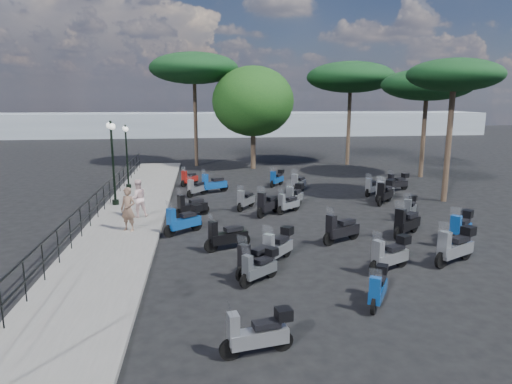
{
  "coord_description": "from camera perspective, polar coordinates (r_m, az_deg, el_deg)",
  "views": [
    {
      "loc": [
        -3.32,
        -17.38,
        5.22
      ],
      "look_at": [
        -1.07,
        1.57,
        1.2
      ],
      "focal_mm": 32.0,
      "sensor_mm": 36.0,
      "label": 1
    }
  ],
  "objects": [
    {
      "name": "scooter_7",
      "position": [
        14.65,
        2.73,
        -6.85
      ],
      "size": [
        1.23,
        1.43,
        1.37
      ],
      "rotation": [
        0.0,
        0.0,
        2.45
      ],
      "color": "black",
      "rests_on": "ground"
    },
    {
      "name": "lamp_post_2",
      "position": [
        26.41,
        -15.86,
        4.81
      ],
      "size": [
        0.43,
        1.02,
        3.53
      ],
      "rotation": [
        0.0,
        0.0,
        0.24
      ],
      "color": "black",
      "rests_on": "sidewalk"
    },
    {
      "name": "scooter_16",
      "position": [
        20.28,
        1.5,
        -1.57
      ],
      "size": [
        1.23,
        1.47,
        1.44
      ],
      "rotation": [
        0.0,
        0.0,
        2.46
      ],
      "color": "black",
      "rests_on": "ground"
    },
    {
      "name": "pine_0",
      "position": [
        35.86,
        11.75,
        13.85
      ],
      "size": [
        6.62,
        6.62,
        7.76
      ],
      "color": "#38281E",
      "rests_on": "ground"
    },
    {
      "name": "scooter_3",
      "position": [
        20.19,
        -8.1,
        -1.84
      ],
      "size": [
        1.52,
        0.95,
        1.34
      ],
      "rotation": [
        0.0,
        0.0,
        2.07
      ],
      "color": "black",
      "rests_on": "ground"
    },
    {
      "name": "scooter_20",
      "position": [
        18.17,
        18.27,
        -3.73
      ],
      "size": [
        1.5,
        1.28,
        1.48
      ],
      "rotation": [
        0.0,
        0.0,
        2.26
      ],
      "color": "black",
      "rests_on": "ground"
    },
    {
      "name": "pine_1",
      "position": [
        31.55,
        20.62,
        12.41
      ],
      "size": [
        5.75,
        5.75,
        6.93
      ],
      "color": "#38281E",
      "rests_on": "ground"
    },
    {
      "name": "scooter_26",
      "position": [
        23.35,
        15.85,
        -0.1
      ],
      "size": [
        1.35,
        1.47,
        1.45
      ],
      "rotation": [
        0.0,
        0.0,
        2.41
      ],
      "color": "black",
      "rests_on": "ground"
    },
    {
      "name": "scooter_9",
      "position": [
        21.83,
        4.83,
        -0.55
      ],
      "size": [
        1.13,
        1.54,
        1.4
      ],
      "rotation": [
        0.0,
        0.0,
        2.55
      ],
      "color": "black",
      "rests_on": "ground"
    },
    {
      "name": "lamp_post_1",
      "position": [
        22.37,
        -17.47,
        4.14
      ],
      "size": [
        0.56,
        1.12,
        3.97
      ],
      "rotation": [
        0.0,
        0.0,
        0.33
      ],
      "color": "black",
      "rests_on": "sidewalk"
    },
    {
      "name": "scooter_27",
      "position": [
        24.01,
        15.82,
        0.15
      ],
      "size": [
        1.41,
        1.25,
        1.37
      ],
      "rotation": [
        0.0,
        0.0,
        2.28
      ],
      "color": "black",
      "rests_on": "ground"
    },
    {
      "name": "scooter_5",
      "position": [
        27.28,
        -8.37,
        1.65
      ],
      "size": [
        1.0,
        1.29,
        1.22
      ],
      "rotation": [
        0.0,
        0.0,
        2.5
      ],
      "color": "black",
      "rests_on": "ground"
    },
    {
      "name": "sidewalk",
      "position": [
        21.26,
        -15.19,
        -2.53
      ],
      "size": [
        3.0,
        30.0,
        0.15
      ],
      "primitive_type": "cube",
      "color": "slate",
      "rests_on": "ground"
    },
    {
      "name": "pine_3",
      "position": [
        24.48,
        23.55,
        13.17
      ],
      "size": [
        4.5,
        4.5,
        7.0
      ],
      "color": "#38281E",
      "rests_on": "ground"
    },
    {
      "name": "scooter_11",
      "position": [
        25.06,
        -5.35,
        0.96
      ],
      "size": [
        1.61,
        0.97,
        1.4
      ],
      "rotation": [
        0.0,
        0.0,
        2.05
      ],
      "color": "black",
      "rests_on": "ground"
    },
    {
      "name": "scooter_6",
      "position": [
        13.13,
        0.43,
        -9.42
      ],
      "size": [
        1.24,
        1.07,
        1.19
      ],
      "rotation": [
        0.0,
        0.0,
        2.26
      ],
      "color": "black",
      "rests_on": "ground"
    },
    {
      "name": "scooter_25",
      "position": [
        15.78,
        23.63,
        -6.31
      ],
      "size": [
        1.71,
        1.07,
        1.49
      ],
      "rotation": [
        0.0,
        0.0,
        2.05
      ],
      "color": "black",
      "rests_on": "ground"
    },
    {
      "name": "scooter_21",
      "position": [
        20.67,
        18.67,
        -2.01
      ],
      "size": [
        1.08,
        1.36,
        1.26
      ],
      "rotation": [
        0.0,
        0.0,
        2.5
      ],
      "color": "black",
      "rests_on": "ground"
    },
    {
      "name": "woman",
      "position": [
        18.07,
        -15.7,
        -2.09
      ],
      "size": [
        0.73,
        0.62,
        1.68
      ],
      "primitive_type": "imported",
      "rotation": [
        0.0,
        0.0,
        -0.42
      ],
      "color": "brown",
      "rests_on": "sidewalk"
    },
    {
      "name": "scooter_8",
      "position": [
        15.81,
        -3.73,
        -5.58
      ],
      "size": [
        1.65,
        0.87,
        1.38
      ],
      "rotation": [
        0.0,
        0.0,
        1.97
      ],
      "color": "black",
      "rests_on": "ground"
    },
    {
      "name": "scooter_23",
      "position": [
        25.33,
        5.28,
        1.05
      ],
      "size": [
        1.08,
        1.48,
        1.37
      ],
      "rotation": [
        0.0,
        0.0,
        2.54
      ],
      "color": "black",
      "rests_on": "ground"
    },
    {
      "name": "scooter_0",
      "position": [
        9.73,
        0.21,
        -17.31
      ],
      "size": [
        1.57,
        0.57,
        1.26
      ],
      "rotation": [
        0.0,
        0.0,
        1.76
      ],
      "color": "black",
      "rests_on": "ground"
    },
    {
      "name": "scooter_2",
      "position": [
        17.78,
        -9.02,
        -3.55
      ],
      "size": [
        1.49,
        1.23,
        1.4
      ],
      "rotation": [
        0.0,
        0.0,
        2.23
      ],
      "color": "black",
      "rests_on": "ground"
    },
    {
      "name": "broadleaf_tree",
      "position": [
        33.19,
        -0.37,
        11.26
      ],
      "size": [
        5.85,
        5.85,
        7.34
      ],
      "color": "#38281E",
      "rests_on": "ground"
    },
    {
      "name": "scooter_17",
      "position": [
        26.95,
        2.63,
        1.71
      ],
      "size": [
        1.03,
        1.3,
        1.21
      ],
      "rotation": [
        0.0,
        0.0,
        2.51
      ],
      "color": "black",
      "rests_on": "ground"
    },
    {
      "name": "pine_2",
      "position": [
        34.91,
        -7.75,
        15.06
      ],
      "size": [
        6.56,
        6.56,
        8.37
      ],
      "color": "#38281E",
      "rests_on": "ground"
    },
    {
      "name": "scooter_1",
      "position": [
        13.59,
        -0.17,
        -8.53
      ],
      "size": [
        1.3,
        1.3,
        1.38
      ],
      "rotation": [
        0.0,
        0.0,
        2.36
      ],
      "color": "black",
      "rests_on": "ground"
    },
    {
      "name": "railing",
      "position": [
        21.12,
        -18.88,
        -0.56
      ],
      "size": [
        0.04,
        26.04,
        1.1
      ],
      "color": "black",
      "rests_on": "sidewalk"
    },
    {
      "name": "ground",
      "position": [
        18.45,
        3.88,
        -4.57
      ],
      "size": [
        120.0,
        120.0,
        0.0
      ],
      "primitive_type": "plane",
      "color": "black",
      "rests_on": "ground"
    },
    {
      "name": "scooter_10",
      "position": [
        21.36,
        -1.33,
        -1.05
      ],
      "size": [
        0.97,
        1.36,
        1.25
      ],
      "rotation": [
        0.0,
        0.0,
        2.56
      ],
      "color": "black",
      "rests_on": "ground"
    },
    {
      "name": "scooter_28",
      "position": [
        26.72,
        17.27,
        1.14
      ],
      "size": [
        1.51,
        0.8,
        1.27
      ],
      "rotation": [
        0.0,
        0.0,
        1.95
      ],
      "color": "black",
      "rests_on": "ground"
    },
    {
      "name": "pedestrian_far",
      "position": [
        20.01,
        -14.56,
        -0.77
      ],
      "size": [
        0.96,
        0.86,
        1.63
      ],
      "primitive_type": "imported",
      "rotation": [
        0.0,
        0.0,
        3.52
      ],
      "color": "beige",
      "rests_on": "sidewalk"
    },
    {
      "name": "scooter_12",
      "position": [
        12.2,
        15.0,
        -11.58
      ],
      "size": [
        0.9,
        1.33,
        1.18
      ],
      "rotation": [
        0.0,
        0.0,
        2.6
      ],
      "color": "black",
      "rests_on": "ground"
    },
    {
      "name": "scooter_15",
      "position": [
        20.77,
        4.02,
        -1.51
      ],
      "size": [
        1.23,
        1.01,
        1.19
      ],
      "rotation": [
        0.0,
        0.0,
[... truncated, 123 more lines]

